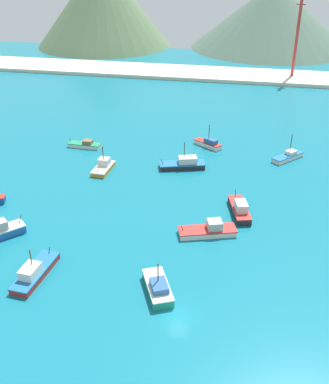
{
  "coord_description": "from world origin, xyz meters",
  "views": [
    {
      "loc": [
        7.11,
        -44.21,
        43.12
      ],
      "look_at": [
        -7.74,
        29.13,
        2.2
      ],
      "focal_mm": 42.82,
      "sensor_mm": 36.0,
      "label": 1
    }
  ],
  "objects_px": {
    "fishing_boat_9": "(208,143)",
    "fishing_boat_7": "(288,156)",
    "fishing_boat_5": "(158,287)",
    "fishing_boat_13": "(240,209)",
    "fishing_boat_2": "(184,164)",
    "fishing_boat_10": "(209,230)",
    "fishing_boat_4": "(85,145)",
    "fishing_boat_12": "(103,167)",
    "radio_tower": "(297,34)",
    "fishing_boat_0": "(34,272)",
    "fishing_boat_6": "(3,230)"
  },
  "relations": [
    {
      "from": "fishing_boat_6",
      "to": "fishing_boat_7",
      "type": "xyz_separation_m",
      "value": [
        47.57,
        41.06,
        -0.43
      ]
    },
    {
      "from": "fishing_boat_9",
      "to": "fishing_boat_10",
      "type": "distance_m",
      "value": 37.63
    },
    {
      "from": "fishing_boat_2",
      "to": "fishing_boat_6",
      "type": "relative_size",
      "value": 1.54
    },
    {
      "from": "fishing_boat_4",
      "to": "fishing_boat_9",
      "type": "distance_m",
      "value": 29.58
    },
    {
      "from": "fishing_boat_12",
      "to": "fishing_boat_13",
      "type": "height_order",
      "value": "fishing_boat_12"
    },
    {
      "from": "fishing_boat_4",
      "to": "fishing_boat_12",
      "type": "xyz_separation_m",
      "value": [
        8.36,
        -11.23,
        0.2
      ]
    },
    {
      "from": "fishing_boat_10",
      "to": "radio_tower",
      "type": "relative_size",
      "value": 0.33
    },
    {
      "from": "fishing_boat_12",
      "to": "fishing_boat_13",
      "type": "bearing_deg",
      "value": -22.52
    },
    {
      "from": "fishing_boat_6",
      "to": "fishing_boat_13",
      "type": "xyz_separation_m",
      "value": [
        38.21,
        14.96,
        -0.11
      ]
    },
    {
      "from": "fishing_boat_9",
      "to": "fishing_boat_13",
      "type": "height_order",
      "value": "fishing_boat_9"
    },
    {
      "from": "fishing_boat_5",
      "to": "fishing_boat_10",
      "type": "relative_size",
      "value": 0.79
    },
    {
      "from": "fishing_boat_4",
      "to": "fishing_boat_13",
      "type": "relative_size",
      "value": 0.85
    },
    {
      "from": "fishing_boat_6",
      "to": "fishing_boat_10",
      "type": "xyz_separation_m",
      "value": [
        33.52,
        7.31,
        -0.31
      ]
    },
    {
      "from": "fishing_boat_12",
      "to": "fishing_boat_6",
      "type": "bearing_deg",
      "value": -107.4
    },
    {
      "from": "fishing_boat_13",
      "to": "fishing_boat_0",
      "type": "bearing_deg",
      "value": -139.91
    },
    {
      "from": "radio_tower",
      "to": "fishing_boat_13",
      "type": "bearing_deg",
      "value": -97.59
    },
    {
      "from": "fishing_boat_12",
      "to": "radio_tower",
      "type": "bearing_deg",
      "value": 63.33
    },
    {
      "from": "fishing_boat_4",
      "to": "fishing_boat_7",
      "type": "relative_size",
      "value": 1.02
    },
    {
      "from": "fishing_boat_9",
      "to": "radio_tower",
      "type": "xyz_separation_m",
      "value": [
        22.05,
        67.4,
        14.76
      ]
    },
    {
      "from": "fishing_boat_5",
      "to": "fishing_boat_7",
      "type": "relative_size",
      "value": 1.03
    },
    {
      "from": "fishing_boat_10",
      "to": "fishing_boat_12",
      "type": "xyz_separation_m",
      "value": [
        -24.98,
        19.95,
        0.05
      ]
    },
    {
      "from": "fishing_boat_4",
      "to": "radio_tower",
      "type": "distance_m",
      "value": 90.75
    },
    {
      "from": "fishing_boat_0",
      "to": "fishing_boat_9",
      "type": "bearing_deg",
      "value": 70.23
    },
    {
      "from": "fishing_boat_5",
      "to": "fishing_boat_13",
      "type": "relative_size",
      "value": 0.86
    },
    {
      "from": "fishing_boat_0",
      "to": "fishing_boat_7",
      "type": "bearing_deg",
      "value": 52.95
    },
    {
      "from": "fishing_boat_9",
      "to": "fishing_boat_7",
      "type": "bearing_deg",
      "value": -11.09
    },
    {
      "from": "fishing_boat_4",
      "to": "fishing_boat_10",
      "type": "distance_m",
      "value": 45.65
    },
    {
      "from": "fishing_boat_2",
      "to": "fishing_boat_10",
      "type": "bearing_deg",
      "value": -71.29
    },
    {
      "from": "fishing_boat_0",
      "to": "fishing_boat_2",
      "type": "distance_m",
      "value": 43.67
    },
    {
      "from": "fishing_boat_2",
      "to": "fishing_boat_4",
      "type": "relative_size",
      "value": 1.3
    },
    {
      "from": "fishing_boat_5",
      "to": "radio_tower",
      "type": "xyz_separation_m",
      "value": [
        22.9,
        120.76,
        14.69
      ]
    },
    {
      "from": "fishing_boat_6",
      "to": "fishing_boat_12",
      "type": "distance_m",
      "value": 28.57
    },
    {
      "from": "radio_tower",
      "to": "fishing_boat_2",
      "type": "bearing_deg",
      "value": -107.97
    },
    {
      "from": "fishing_boat_2",
      "to": "fishing_boat_10",
      "type": "height_order",
      "value": "fishing_boat_2"
    },
    {
      "from": "fishing_boat_2",
      "to": "fishing_boat_12",
      "type": "xyz_separation_m",
      "value": [
        -16.62,
        -4.7,
        -0.07
      ]
    },
    {
      "from": "fishing_boat_5",
      "to": "fishing_boat_6",
      "type": "bearing_deg",
      "value": 162.91
    },
    {
      "from": "fishing_boat_2",
      "to": "radio_tower",
      "type": "xyz_separation_m",
      "value": [
        25.98,
        80.11,
        14.67
      ]
    },
    {
      "from": "fishing_boat_9",
      "to": "fishing_boat_10",
      "type": "height_order",
      "value": "fishing_boat_9"
    },
    {
      "from": "fishing_boat_12",
      "to": "fishing_boat_7",
      "type": "bearing_deg",
      "value": 19.47
    },
    {
      "from": "fishing_boat_0",
      "to": "fishing_boat_12",
      "type": "relative_size",
      "value": 1.39
    },
    {
      "from": "fishing_boat_9",
      "to": "radio_tower",
      "type": "relative_size",
      "value": 0.24
    },
    {
      "from": "fishing_boat_0",
      "to": "fishing_boat_12",
      "type": "height_order",
      "value": "fishing_boat_12"
    },
    {
      "from": "fishing_boat_5",
      "to": "fishing_boat_13",
      "type": "xyz_separation_m",
      "value": [
        9.96,
        23.65,
        0.09
      ]
    },
    {
      "from": "fishing_boat_2",
      "to": "fishing_boat_4",
      "type": "xyz_separation_m",
      "value": [
        -24.98,
        6.53,
        -0.27
      ]
    },
    {
      "from": "fishing_boat_4",
      "to": "fishing_boat_12",
      "type": "height_order",
      "value": "fishing_boat_12"
    },
    {
      "from": "fishing_boat_5",
      "to": "fishing_boat_10",
      "type": "bearing_deg",
      "value": 71.76
    },
    {
      "from": "fishing_boat_7",
      "to": "fishing_boat_13",
      "type": "height_order",
      "value": "fishing_boat_7"
    },
    {
      "from": "fishing_boat_6",
      "to": "fishing_boat_7",
      "type": "height_order",
      "value": "fishing_boat_7"
    },
    {
      "from": "fishing_boat_4",
      "to": "fishing_boat_7",
      "type": "bearing_deg",
      "value": 3.1
    },
    {
      "from": "fishing_boat_0",
      "to": "fishing_boat_5",
      "type": "bearing_deg",
      "value": 0.74
    }
  ]
}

